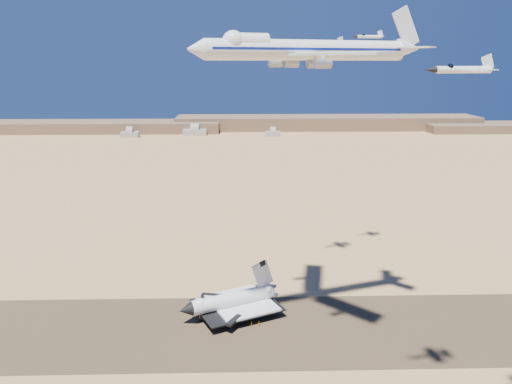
{
  "coord_description": "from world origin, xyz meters",
  "views": [
    {
      "loc": [
        1.24,
        -158.85,
        92.33
      ],
      "look_at": [
        5.81,
        8.0,
        48.52
      ],
      "focal_mm": 35.0,
      "sensor_mm": 36.0,
      "label": 1
    }
  ],
  "objects_px": {
    "chase_jet_a": "(462,69)",
    "carrier_747": "(302,50)",
    "crew_b": "(259,324)",
    "crew_a": "(252,323)",
    "chase_jet_e": "(328,44)",
    "chase_jet_f": "(369,37)",
    "shuttle": "(232,301)",
    "crew_c": "(247,320)"
  },
  "relations": [
    {
      "from": "crew_b",
      "to": "chase_jet_a",
      "type": "bearing_deg",
      "value": -151.92
    },
    {
      "from": "chase_jet_e",
      "to": "carrier_747",
      "type": "bearing_deg",
      "value": -130.74
    },
    {
      "from": "shuttle",
      "to": "crew_a",
      "type": "distance_m",
      "value": 12.29
    },
    {
      "from": "shuttle",
      "to": "crew_c",
      "type": "relative_size",
      "value": 24.37
    },
    {
      "from": "crew_a",
      "to": "chase_jet_e",
      "type": "relative_size",
      "value": 0.11
    },
    {
      "from": "chase_jet_f",
      "to": "crew_a",
      "type": "bearing_deg",
      "value": -138.96
    },
    {
      "from": "crew_c",
      "to": "chase_jet_e",
      "type": "relative_size",
      "value": 0.1
    },
    {
      "from": "carrier_747",
      "to": "crew_b",
      "type": "xyz_separation_m",
      "value": [
        -12.06,
        8.71,
        -94.77
      ]
    },
    {
      "from": "crew_a",
      "to": "chase_jet_e",
      "type": "height_order",
      "value": "chase_jet_e"
    },
    {
      "from": "chase_jet_e",
      "to": "chase_jet_f",
      "type": "relative_size",
      "value": 1.13
    },
    {
      "from": "chase_jet_f",
      "to": "chase_jet_a",
      "type": "bearing_deg",
      "value": -102.1
    },
    {
      "from": "crew_b",
      "to": "crew_a",
      "type": "bearing_deg",
      "value": 78.26
    },
    {
      "from": "carrier_747",
      "to": "crew_c",
      "type": "xyz_separation_m",
      "value": [
        -16.4,
        11.62,
        -94.76
      ]
    },
    {
      "from": "carrier_747",
      "to": "crew_b",
      "type": "distance_m",
      "value": 95.93
    },
    {
      "from": "crew_b",
      "to": "crew_c",
      "type": "xyz_separation_m",
      "value": [
        -4.34,
        2.91,
        0.01
      ]
    },
    {
      "from": "carrier_747",
      "to": "chase_jet_f",
      "type": "height_order",
      "value": "carrier_747"
    },
    {
      "from": "crew_c",
      "to": "chase_jet_a",
      "type": "height_order",
      "value": "chase_jet_a"
    },
    {
      "from": "crew_b",
      "to": "chase_jet_e",
      "type": "distance_m",
      "value": 111.46
    },
    {
      "from": "carrier_747",
      "to": "chase_jet_f",
      "type": "distance_m",
      "value": 78.53
    },
    {
      "from": "crew_c",
      "to": "chase_jet_f",
      "type": "relative_size",
      "value": 0.12
    },
    {
      "from": "crew_b",
      "to": "chase_jet_f",
      "type": "bearing_deg",
      "value": -48.92
    },
    {
      "from": "chase_jet_a",
      "to": "chase_jet_e",
      "type": "distance_m",
      "value": 98.83
    },
    {
      "from": "chase_jet_a",
      "to": "chase_jet_f",
      "type": "height_order",
      "value": "chase_jet_f"
    },
    {
      "from": "chase_jet_f",
      "to": "carrier_747",
      "type": "bearing_deg",
      "value": -126.41
    },
    {
      "from": "crew_c",
      "to": "chase_jet_f",
      "type": "distance_m",
      "value": 128.35
    },
    {
      "from": "carrier_747",
      "to": "chase_jet_a",
      "type": "bearing_deg",
      "value": -74.44
    },
    {
      "from": "chase_jet_a",
      "to": "crew_c",
      "type": "bearing_deg",
      "value": 119.33
    },
    {
      "from": "shuttle",
      "to": "crew_a",
      "type": "xyz_separation_m",
      "value": [
        7.28,
        -8.95,
        -4.24
      ]
    },
    {
      "from": "carrier_747",
      "to": "chase_jet_a",
      "type": "height_order",
      "value": "carrier_747"
    },
    {
      "from": "chase_jet_a",
      "to": "carrier_747",
      "type": "bearing_deg",
      "value": 113.57
    },
    {
      "from": "chase_jet_a",
      "to": "chase_jet_f",
      "type": "bearing_deg",
      "value": 76.29
    },
    {
      "from": "crew_a",
      "to": "chase_jet_e",
      "type": "bearing_deg",
      "value": -43.93
    },
    {
      "from": "carrier_747",
      "to": "chase_jet_e",
      "type": "relative_size",
      "value": 4.75
    },
    {
      "from": "shuttle",
      "to": "crew_c",
      "type": "xyz_separation_m",
      "value": [
        5.73,
        -6.13,
        -4.32
      ]
    },
    {
      "from": "crew_a",
      "to": "crew_b",
      "type": "height_order",
      "value": "crew_a"
    },
    {
      "from": "shuttle",
      "to": "carrier_747",
      "type": "bearing_deg",
      "value": -63.53
    },
    {
      "from": "chase_jet_a",
      "to": "shuttle",
      "type": "bearing_deg",
      "value": 119.72
    },
    {
      "from": "crew_a",
      "to": "chase_jet_e",
      "type": "distance_m",
      "value": 112.1
    },
    {
      "from": "chase_jet_a",
      "to": "chase_jet_f",
      "type": "xyz_separation_m",
      "value": [
        7.38,
        113.34,
        11.94
      ]
    },
    {
      "from": "chase_jet_f",
      "to": "shuttle",
      "type": "bearing_deg",
      "value": -147.31
    },
    {
      "from": "crew_c",
      "to": "carrier_747",
      "type": "bearing_deg",
      "value": -165.15
    },
    {
      "from": "crew_c",
      "to": "chase_jet_a",
      "type": "bearing_deg",
      "value": 179.47
    }
  ]
}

